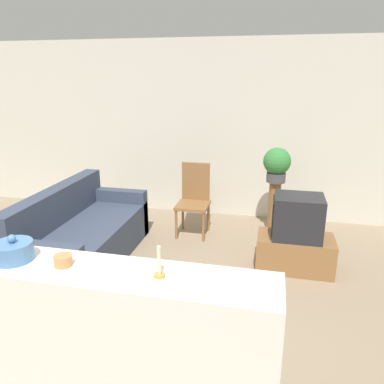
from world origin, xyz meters
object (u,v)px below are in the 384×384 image
at_px(wooden_chair, 194,197).
at_px(potted_plant, 277,164).
at_px(television, 297,217).
at_px(couch, 82,237).
at_px(decorative_bowl, 14,251).

bearing_deg(wooden_chair, potted_plant, 10.75).
height_order(television, potted_plant, potted_plant).
bearing_deg(couch, wooden_chair, 45.30).
bearing_deg(television, decorative_bowl, -132.57).
relative_size(couch, potted_plant, 4.12).
bearing_deg(potted_plant, decorative_bowl, -118.56).
xyz_separation_m(couch, television, (2.49, 0.35, 0.33)).
bearing_deg(decorative_bowl, potted_plant, 61.44).
bearing_deg(decorative_bowl, television, 47.43).
xyz_separation_m(couch, decorative_bowl, (0.53, -1.78, 0.73)).
distance_m(couch, wooden_chair, 1.62).
relative_size(couch, television, 3.54).
xyz_separation_m(television, potted_plant, (-0.25, 1.00, 0.37)).
distance_m(television, potted_plant, 1.10).
bearing_deg(decorative_bowl, wooden_chair, 78.38).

